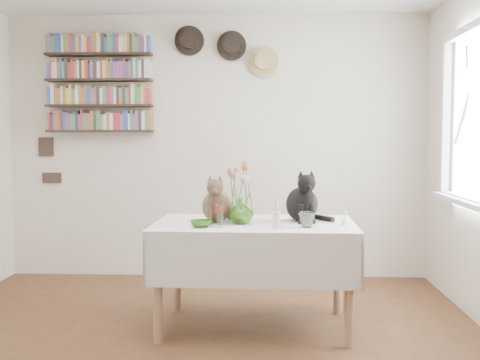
{
  "coord_description": "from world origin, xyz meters",
  "views": [
    {
      "loc": [
        0.47,
        -3.5,
        1.33
      ],
      "look_at": [
        0.3,
        0.57,
        1.05
      ],
      "focal_mm": 45.0,
      "sensor_mm": 36.0,
      "label": 1
    }
  ],
  "objects_px": {
    "tabby_cat": "(217,198)",
    "flower_vase": "(241,211)",
    "dining_table": "(255,249)",
    "black_cat": "(302,195)",
    "bookshelf_unit": "(99,84)"
  },
  "relations": [
    {
      "from": "black_cat",
      "to": "bookshelf_unit",
      "type": "distance_m",
      "value": 2.48
    },
    {
      "from": "dining_table",
      "to": "black_cat",
      "type": "bearing_deg",
      "value": 16.23
    },
    {
      "from": "tabby_cat",
      "to": "flower_vase",
      "type": "distance_m",
      "value": 0.21
    },
    {
      "from": "dining_table",
      "to": "bookshelf_unit",
      "type": "height_order",
      "value": "bookshelf_unit"
    },
    {
      "from": "black_cat",
      "to": "flower_vase",
      "type": "distance_m",
      "value": 0.47
    },
    {
      "from": "dining_table",
      "to": "black_cat",
      "type": "distance_m",
      "value": 0.51
    },
    {
      "from": "dining_table",
      "to": "tabby_cat",
      "type": "distance_m",
      "value": 0.45
    },
    {
      "from": "tabby_cat",
      "to": "flower_vase",
      "type": "height_order",
      "value": "tabby_cat"
    },
    {
      "from": "dining_table",
      "to": "black_cat",
      "type": "xyz_separation_m",
      "value": [
        0.33,
        0.1,
        0.37
      ]
    },
    {
      "from": "tabby_cat",
      "to": "bookshelf_unit",
      "type": "height_order",
      "value": "bookshelf_unit"
    },
    {
      "from": "dining_table",
      "to": "bookshelf_unit",
      "type": "relative_size",
      "value": 1.41
    },
    {
      "from": "dining_table",
      "to": "black_cat",
      "type": "height_order",
      "value": "black_cat"
    },
    {
      "from": "dining_table",
      "to": "bookshelf_unit",
      "type": "xyz_separation_m",
      "value": [
        -1.5,
        1.49,
        1.28
      ]
    },
    {
      "from": "dining_table",
      "to": "flower_vase",
      "type": "bearing_deg",
      "value": -147.22
    },
    {
      "from": "flower_vase",
      "to": "bookshelf_unit",
      "type": "height_order",
      "value": "bookshelf_unit"
    }
  ]
}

